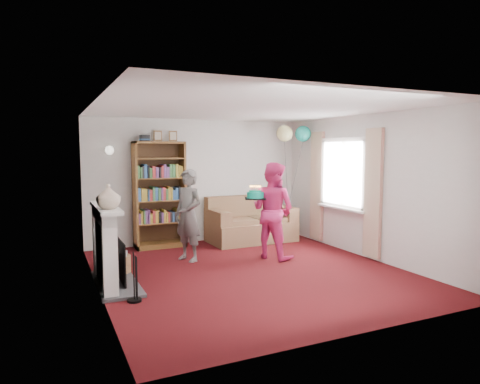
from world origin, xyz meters
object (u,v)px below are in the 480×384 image
sofa (250,224)px  person_striped (188,215)px  bookcase (159,196)px  person_magenta (273,210)px  birthday_cake (255,195)px

sofa → person_striped: person_striped is taller
bookcase → person_striped: bookcase is taller
bookcase → person_striped: size_ratio=1.44×
bookcase → person_striped: 1.27m
person_magenta → birthday_cake: (-0.36, -0.03, 0.29)m
bookcase → person_striped: bearing=-81.0°
sofa → person_magenta: (-0.26, -1.44, 0.49)m
bookcase → person_magenta: (1.59, -1.67, -0.16)m
bookcase → person_magenta: size_ratio=1.35×
bookcase → person_magenta: bookcase is taller
person_striped → birthday_cake: person_striped is taller
person_magenta → birthday_cake: size_ratio=4.87×
sofa → person_striped: (-1.66, -1.01, 0.44)m
person_magenta → birthday_cake: person_magenta is taller
bookcase → birthday_cake: 2.11m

